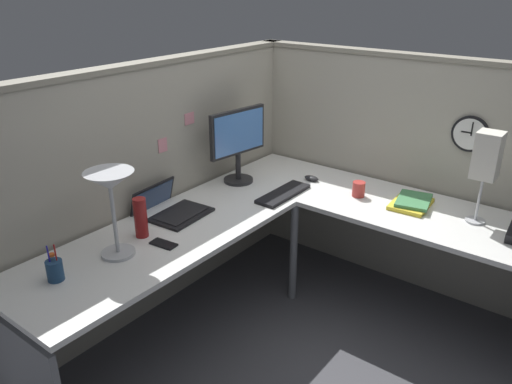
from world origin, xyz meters
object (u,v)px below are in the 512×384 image
at_px(laptop, 169,208).
at_px(computer_mouse, 311,178).
at_px(monitor, 238,140).
at_px(coffee_mug, 359,189).
at_px(wall_clock, 470,134).
at_px(keyboard, 283,194).
at_px(desk_lamp_dome, 110,188).
at_px(desk_lamp_paper, 487,158).
at_px(pen_cup, 55,270).
at_px(book_stack, 412,202).
at_px(cell_phone, 164,244).
at_px(thermos_flask, 141,218).

bearing_deg(laptop, computer_mouse, -23.18).
bearing_deg(computer_mouse, monitor, 129.29).
xyz_separation_m(monitor, coffee_mug, (0.27, -0.76, -0.25)).
distance_m(coffee_mug, wall_clock, 0.74).
xyz_separation_m(keyboard, desk_lamp_dome, (-1.12, 0.24, 0.35)).
relative_size(laptop, desk_lamp_paper, 0.76).
xyz_separation_m(laptop, keyboard, (0.62, -0.40, -0.01)).
bearing_deg(coffee_mug, monitor, 109.42).
bearing_deg(laptop, coffee_mug, -41.02).
xyz_separation_m(desk_lamp_dome, pen_cup, (-0.32, 0.04, -0.31)).
distance_m(laptop, pen_cup, 0.83).
height_order(book_stack, desk_lamp_paper, desk_lamp_paper).
relative_size(computer_mouse, pen_cup, 0.58).
bearing_deg(desk_lamp_paper, computer_mouse, 91.67).
xyz_separation_m(laptop, pen_cup, (-0.82, -0.12, 0.03)).
relative_size(pen_cup, coffee_mug, 1.88).
distance_m(laptop, cell_phone, 0.40).
relative_size(pen_cup, book_stack, 0.58).
bearing_deg(thermos_flask, coffee_mug, -29.53).
distance_m(monitor, laptop, 0.69).
bearing_deg(desk_lamp_paper, laptop, 123.47).
height_order(laptop, coffee_mug, laptop).
xyz_separation_m(monitor, keyboard, (-0.01, -0.38, -0.28)).
xyz_separation_m(keyboard, desk_lamp_paper, (0.36, -1.08, 0.37)).
bearing_deg(desk_lamp_paper, desk_lamp_dome, 138.21).
distance_m(book_stack, coffee_mug, 0.33).
bearing_deg(thermos_flask, cell_phone, -89.23).
bearing_deg(keyboard, laptop, 147.43).
distance_m(laptop, coffee_mug, 1.19).
height_order(monitor, cell_phone, monitor).
xyz_separation_m(monitor, thermos_flask, (-0.93, -0.09, -0.18)).
distance_m(desk_lamp_dome, cell_phone, 0.43).
relative_size(keyboard, computer_mouse, 4.13).
distance_m(cell_phone, wall_clock, 1.92).
xyz_separation_m(monitor, cell_phone, (-0.92, -0.25, -0.29)).
height_order(keyboard, thermos_flask, thermos_flask).
bearing_deg(monitor, computer_mouse, -50.71).
bearing_deg(laptop, desk_lamp_paper, -56.53).
xyz_separation_m(book_stack, desk_lamp_paper, (0.01, -0.37, 0.36)).
bearing_deg(thermos_flask, laptop, 19.83).
relative_size(monitor, pen_cup, 2.78).
distance_m(monitor, coffee_mug, 0.85).
relative_size(desk_lamp_dome, pen_cup, 2.47).
relative_size(pen_cup, cell_phone, 1.25).
relative_size(laptop, cell_phone, 2.81).
xyz_separation_m(thermos_flask, wall_clock, (1.56, -1.20, 0.31)).
bearing_deg(wall_clock, computer_mouse, 109.52).
bearing_deg(desk_lamp_dome, keyboard, -11.94).
bearing_deg(desk_lamp_dome, wall_clock, -32.96).
bearing_deg(keyboard, book_stack, -63.98).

